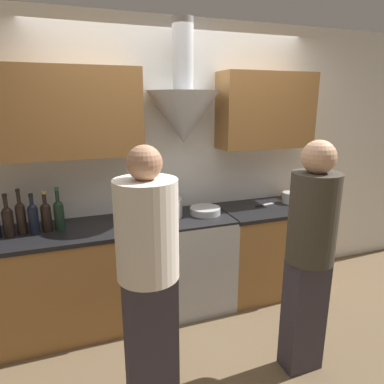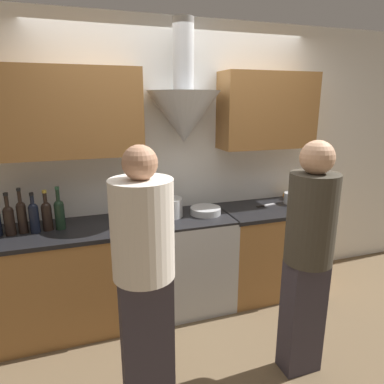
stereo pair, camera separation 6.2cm
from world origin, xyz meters
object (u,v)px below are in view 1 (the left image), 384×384
wine_bottle_6 (59,213)px  mixing_bowl (205,211)px  wine_bottle_3 (21,216)px  person_foreground_left (149,279)px  stove_range (188,260)px  wine_bottle_5 (46,215)px  wine_bottle_4 (33,217)px  wine_bottle_2 (8,220)px  person_foreground_right (310,250)px  orange_fruit (285,195)px  saucepan (290,198)px  stock_pot (169,208)px

wine_bottle_6 → mixing_bowl: bearing=-1.0°
wine_bottle_3 → person_foreground_left: (0.75, -1.09, -0.10)m
stove_range → wine_bottle_5: 1.31m
stove_range → wine_bottle_4: 1.39m
wine_bottle_2 → person_foreground_right: size_ratio=0.20×
orange_fruit → saucepan: (-0.04, -0.15, 0.02)m
person_foreground_left → wine_bottle_2: bearing=128.0°
wine_bottle_6 → mixing_bowl: (1.25, -0.02, -0.11)m
wine_bottle_3 → wine_bottle_4: (0.09, -0.02, -0.01)m
wine_bottle_2 → wine_bottle_6: 0.36m
wine_bottle_6 → person_foreground_right: bearing=-33.9°
stove_range → stock_pot: 0.55m
mixing_bowl → orange_fruit: size_ratio=3.53×
wine_bottle_3 → mixing_bowl: 1.53m
person_foreground_right → wine_bottle_6: bearing=146.1°
orange_fruit → wine_bottle_5: bearing=-176.0°
mixing_bowl → wine_bottle_3: bearing=179.2°
wine_bottle_3 → wine_bottle_6: wine_bottle_3 is taller
stock_pot → mixing_bowl: 0.34m
wine_bottle_2 → person_foreground_left: size_ratio=0.20×
wine_bottle_2 → wine_bottle_6: size_ratio=0.96×
wine_bottle_4 → wine_bottle_5: wine_bottle_5 is taller
stove_range → wine_bottle_4: bearing=179.9°
wine_bottle_3 → wine_bottle_5: bearing=0.4°
stove_range → saucepan: saucepan is taller
wine_bottle_3 → person_foreground_left: size_ratio=0.22×
wine_bottle_4 → person_foreground_right: bearing=-30.5°
person_foreground_right → wine_bottle_4: bearing=149.5°
wine_bottle_5 → person_foreground_left: bearing=-62.3°
wine_bottle_2 → person_foreground_right: bearing=-28.3°
wine_bottle_4 → orange_fruit: size_ratio=4.09×
wine_bottle_3 → wine_bottle_6: size_ratio=1.03×
wine_bottle_6 → saucepan: wine_bottle_6 is taller
saucepan → person_foreground_right: size_ratio=0.09×
wine_bottle_3 → orange_fruit: size_ratio=4.58×
wine_bottle_4 → mixing_bowl: size_ratio=1.16×
wine_bottle_2 → mixing_bowl: (1.61, -0.01, -0.10)m
stock_pot → wine_bottle_5: bearing=-178.9°
wine_bottle_3 → mixing_bowl: wine_bottle_3 is taller
wine_bottle_5 → person_foreground_right: 1.99m
wine_bottle_6 → person_foreground_right: (1.59, -1.07, -0.10)m
wine_bottle_4 → saucepan: 2.38m
wine_bottle_4 → stock_pot: size_ratio=1.33×
stock_pot → person_foreground_left: bearing=-111.4°
stock_pot → mixing_bowl: stock_pot is taller
saucepan → person_foreground_right: bearing=-119.2°
stove_range → person_foreground_left: bearing=-119.5°
wine_bottle_4 → wine_bottle_5: (0.09, 0.03, -0.00)m
wine_bottle_5 → orange_fruit: wine_bottle_5 is taller
person_foreground_left → person_foreground_right: size_ratio=1.01×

